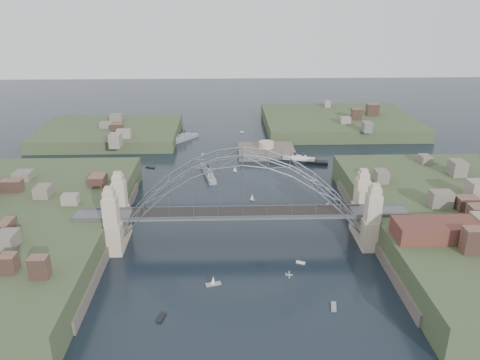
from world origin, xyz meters
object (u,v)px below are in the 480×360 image
naval_cruiser_near (208,173)px  naval_cruiser_far (183,139)px  bridge (242,198)px  fort_island (266,156)px  wharf_shed (439,230)px  ocean_liner (299,161)px

naval_cruiser_near → naval_cruiser_far: size_ratio=1.24×
bridge → fort_island: 72.14m
bridge → wharf_shed: (44.00, -14.00, -2.32)m
wharf_shed → ocean_liner: (-20.41, 74.24, -9.17)m
fort_island → naval_cruiser_far: (-34.67, 20.20, 1.29)m
wharf_shed → fort_island: bearing=110.9°
bridge → naval_cruiser_far: bridge is taller
wharf_shed → naval_cruiser_far: wharf_shed is taller
fort_island → naval_cruiser_near: bearing=-135.8°
naval_cruiser_near → fort_island: bearing=44.2°
naval_cruiser_near → ocean_liner: (33.88, 11.93, -0.07)m
bridge → naval_cruiser_near: bearing=102.0°
bridge → wharf_shed: 46.23m
fort_island → ocean_liner: (11.59, -9.76, 1.17)m
fort_island → wharf_shed: (32.00, -84.00, 10.34)m
bridge → naval_cruiser_far: bearing=104.1°
fort_island → naval_cruiser_near: fort_island is taller
fort_island → naval_cruiser_near: 31.12m
naval_cruiser_far → ocean_liner: size_ratio=0.72×
wharf_shed → naval_cruiser_far: 124.03m
fort_island → naval_cruiser_near: (-22.29, -21.69, 1.24)m
naval_cruiser_near → ocean_liner: size_ratio=0.89×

